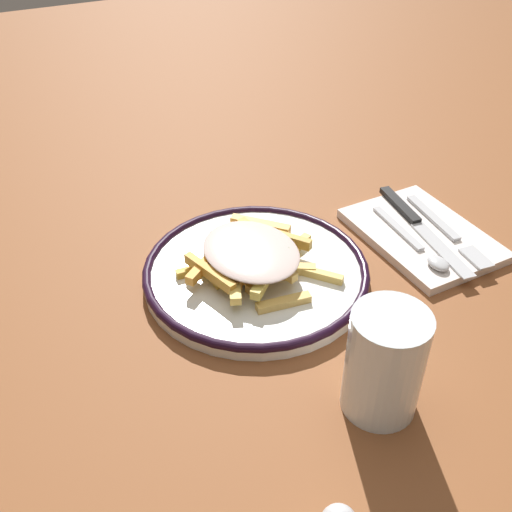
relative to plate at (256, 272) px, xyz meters
name	(u,v)px	position (x,y,z in m)	size (l,w,h in m)	color
ground_plane	(256,279)	(0.00, 0.00, -0.01)	(2.60, 2.60, 0.00)	brown
plate	(256,272)	(0.00, 0.00, 0.00)	(0.27, 0.27, 0.02)	white
fries_heap	(254,256)	(0.00, 0.00, 0.02)	(0.18, 0.17, 0.04)	gold
napkin	(422,235)	(-0.23, 0.02, 0.00)	(0.14, 0.19, 0.01)	silver
fork	(445,229)	(-0.26, 0.03, 0.00)	(0.03, 0.18, 0.01)	silver
knife	(415,222)	(-0.24, 0.00, 0.00)	(0.04, 0.21, 0.01)	black
spoon	(422,249)	(-0.20, 0.05, 0.00)	(0.02, 0.15, 0.01)	silver
water_glass	(385,363)	(-0.03, 0.22, 0.05)	(0.07, 0.07, 0.11)	silver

